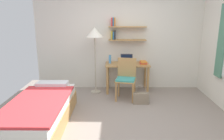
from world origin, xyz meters
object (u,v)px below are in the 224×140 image
(water_bottle, at_px, (110,59))
(book_stack, at_px, (143,63))
(bed, at_px, (41,112))
(desk, at_px, (127,69))
(standing_lamp, at_px, (95,36))
(laptop, at_px, (127,61))
(desk_chair, at_px, (126,77))
(handbag, at_px, (141,98))

(water_bottle, bearing_deg, book_stack, -5.48)
(bed, xyz_separation_m, book_stack, (1.98, 1.71, 0.51))
(desk, distance_m, standing_lamp, 1.14)
(desk, xyz_separation_m, laptop, (-0.02, 0.01, 0.19))
(bed, distance_m, standing_lamp, 2.18)
(desk_chair, distance_m, standing_lamp, 1.22)
(laptop, distance_m, handbag, 1.06)
(laptop, xyz_separation_m, water_bottle, (-0.41, 0.03, 0.04))
(book_stack, bearing_deg, handbag, -99.85)
(desk_chair, xyz_separation_m, laptop, (0.04, 0.51, 0.26))
(bed, height_order, water_bottle, water_bottle)
(desk, bearing_deg, standing_lamp, -174.12)
(desk_chair, distance_m, book_stack, 0.68)
(standing_lamp, relative_size, laptop, 5.26)
(book_stack, relative_size, handbag, 0.61)
(bed, relative_size, desk, 1.87)
(desk_chair, relative_size, book_stack, 3.72)
(desk_chair, bearing_deg, book_stack, 46.18)
(desk_chair, xyz_separation_m, handbag, (0.31, -0.29, -0.38))
(desk, xyz_separation_m, water_bottle, (-0.43, 0.04, 0.23))
(bed, xyz_separation_m, water_bottle, (1.16, 1.79, 0.58))
(desk, height_order, water_bottle, water_bottle)
(desk, relative_size, handbag, 2.60)
(standing_lamp, bearing_deg, handbag, -34.45)
(desk, bearing_deg, handbag, -72.15)
(handbag, bearing_deg, water_bottle, 129.39)
(standing_lamp, bearing_deg, book_stack, 2.04)
(desk, distance_m, book_stack, 0.42)
(laptop, bearing_deg, bed, -131.90)
(handbag, bearing_deg, desk_chair, 136.57)
(standing_lamp, height_order, water_bottle, standing_lamp)
(desk_chair, height_order, laptop, laptop)
(desk, bearing_deg, water_bottle, 174.76)
(bed, relative_size, standing_lamp, 1.25)
(bed, bearing_deg, water_bottle, 56.97)
(standing_lamp, bearing_deg, desk, 5.88)
(desk, height_order, laptop, laptop)
(water_bottle, bearing_deg, desk, -5.24)
(desk, xyz_separation_m, standing_lamp, (-0.78, -0.08, 0.82))
(standing_lamp, distance_m, laptop, 1.00)
(laptop, relative_size, handbag, 0.74)
(laptop, bearing_deg, desk_chair, -94.43)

